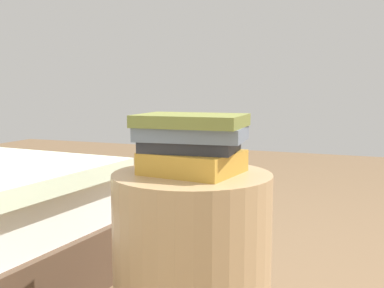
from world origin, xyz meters
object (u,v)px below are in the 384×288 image
at_px(book_olive, 191,120).
at_px(book_charcoal, 190,146).
at_px(book_slate, 191,133).
at_px(side_table, 192,264).
at_px(book_ochre, 192,162).

bearing_deg(book_olive, book_charcoal, -60.00).
relative_size(book_slate, book_olive, 1.00).
bearing_deg(side_table, book_olive, 97.80).
xyz_separation_m(book_charcoal, book_slate, (-0.00, 0.00, 0.03)).
bearing_deg(book_ochre, book_charcoal, 20.68).
xyz_separation_m(book_charcoal, book_olive, (-0.01, 0.01, 0.07)).
bearing_deg(book_charcoal, book_ochre, -171.81).
height_order(book_ochre, book_slate, book_slate).
relative_size(book_charcoal, book_olive, 0.88).
height_order(side_table, book_slate, book_slate).
distance_m(side_table, book_slate, 0.36).
relative_size(book_charcoal, book_slate, 0.88).
relative_size(book_ochre, book_olive, 0.85).
xyz_separation_m(book_ochre, book_charcoal, (0.01, 0.00, 0.04)).
bearing_deg(book_ochre, side_table, 110.77).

